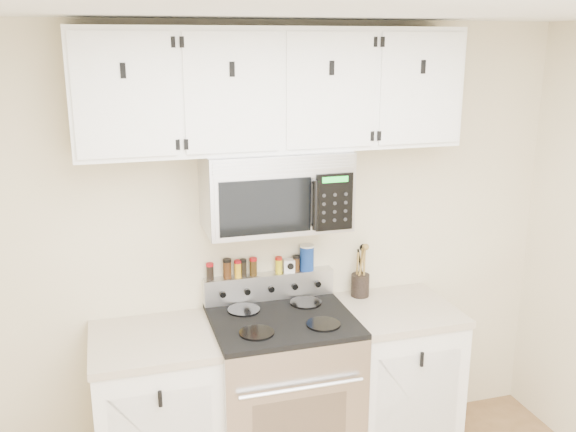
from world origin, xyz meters
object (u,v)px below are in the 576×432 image
at_px(range, 283,394).
at_px(microwave, 276,190).
at_px(salt_canister, 307,257).
at_px(utensil_crock, 360,283).

xyz_separation_m(range, microwave, (0.00, 0.13, 1.14)).
bearing_deg(salt_canister, utensil_crock, -8.92).
distance_m(microwave, salt_canister, 0.53).
bearing_deg(utensil_crock, range, -157.01).
bearing_deg(range, microwave, 89.77).
bearing_deg(utensil_crock, salt_canister, 171.08).
relative_size(microwave, salt_canister, 5.00).
height_order(range, salt_canister, salt_canister).
relative_size(range, microwave, 1.45).
xyz_separation_m(range, salt_canister, (0.23, 0.28, 0.69)).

